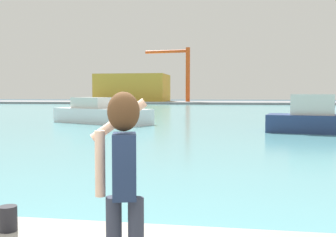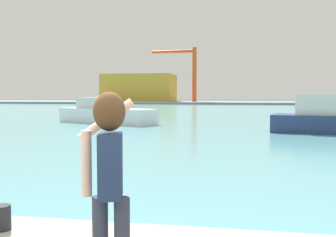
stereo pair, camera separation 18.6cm
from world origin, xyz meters
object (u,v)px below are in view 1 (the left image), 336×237
harbor_bollard (8,219)px  warehouse_left (133,88)px  boat_moored (100,114)px  boat_moored_2 (324,119)px  port_crane (182,68)px  person_photographer (123,169)px

harbor_bollard → warehouse_left: warehouse_left is taller
harbor_bollard → boat_moored: (-7.33, 24.99, 0.04)m
boat_moored_2 → port_crane: size_ratio=0.57×
person_photographer → boat_moored_2: 21.94m
person_photographer → warehouse_left: warehouse_left is taller
person_photographer → port_crane: 90.76m
warehouse_left → port_crane: size_ratio=1.35×
person_photographer → boat_moored_2: person_photographer is taller
person_photographer → harbor_bollard: (-1.84, 1.21, -0.91)m
boat_moored → warehouse_left: 69.13m
harbor_bollard → port_crane: size_ratio=0.03×
boat_moored → person_photographer: bearing=-45.5°
warehouse_left → boat_moored: bearing=-77.9°
harbor_bollard → port_crane: port_crane is taller
warehouse_left → port_crane: port_crane is taller
warehouse_left → person_photographer: bearing=-75.9°
boat_moored_2 → warehouse_left: 78.64m
harbor_bollard → boat_moored_2: size_ratio=0.04×
boat_moored → harbor_bollard: bearing=-48.4°
person_photographer → boat_moored_2: size_ratio=0.24×
person_photographer → harbor_bollard: bearing=41.9°
boat_moored_2 → port_crane: 71.32m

